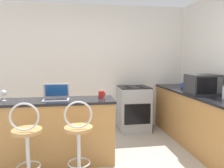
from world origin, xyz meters
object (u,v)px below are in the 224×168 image
at_px(microwave, 203,84).
at_px(laptop, 56,95).
at_px(bar_stool_near, 27,147).
at_px(bar_stool_far, 79,144).
at_px(wine_glass_short, 4,93).
at_px(mug_red, 101,94).
at_px(stove_range, 134,108).
at_px(mug_blue, 183,85).

bearing_deg(microwave, laptop, -177.18).
bearing_deg(microwave, bar_stool_near, -164.76).
relative_size(bar_stool_far, wine_glass_short, 6.71).
bearing_deg(mug_red, bar_stool_near, -145.72).
bearing_deg(stove_range, wine_glass_short, -150.67).
bearing_deg(bar_stool_near, stove_range, 45.84).
height_order(stove_range, mug_red, mug_red).
xyz_separation_m(stove_range, mug_red, (-0.80, -1.15, 0.51)).
bearing_deg(microwave, stove_range, 128.72).
distance_m(bar_stool_far, laptop, 0.83).
bearing_deg(bar_stool_far, bar_stool_near, 180.00).
distance_m(stove_range, wine_glass_short, 2.52).
bearing_deg(stove_range, laptop, -140.55).
bearing_deg(bar_stool_near, wine_glass_short, 125.07).
height_order(bar_stool_near, mug_red, same).
relative_size(laptop, microwave, 0.76).
bearing_deg(bar_stool_far, stove_range, 57.31).
height_order(bar_stool_far, mug_blue, bar_stool_far).
bearing_deg(mug_red, microwave, 2.46).
height_order(bar_stool_near, laptop, laptop).
xyz_separation_m(bar_stool_near, mug_blue, (2.65, 1.48, 0.49)).
bearing_deg(bar_stool_far, mug_red, 61.50).
relative_size(wine_glass_short, mug_red, 1.49).
relative_size(bar_stool_far, mug_blue, 9.78).
height_order(microwave, wine_glass_short, microwave).
distance_m(bar_stool_near, bar_stool_far, 0.59).
bearing_deg(mug_blue, wine_glass_short, -163.60).
relative_size(bar_stool_far, microwave, 2.15).
bearing_deg(wine_glass_short, bar_stool_far, -30.29).
relative_size(bar_stool_near, mug_red, 9.97).
bearing_deg(laptop, bar_stool_far, -63.03).
xyz_separation_m(microwave, stove_range, (-0.86, 1.08, -0.62)).
bearing_deg(microwave, wine_glass_short, -177.60).
xyz_separation_m(laptop, mug_blue, (2.36, 0.89, -0.01)).
bearing_deg(laptop, mug_red, 3.75).
bearing_deg(stove_range, bar_stool_far, -122.69).
distance_m(laptop, mug_blue, 2.53).
bearing_deg(bar_stool_near, bar_stool_far, 0.00).
distance_m(microwave, stove_range, 1.51).
height_order(bar_stool_far, laptop, laptop).
bearing_deg(laptop, stove_range, 39.45).
relative_size(stove_range, wine_glass_short, 6.11).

